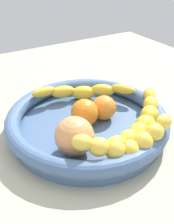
# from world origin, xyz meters

# --- Properties ---
(kitchen_counter) EXTENTS (1.20, 1.20, 0.03)m
(kitchen_counter) POSITION_xyz_m (0.00, 0.00, 0.01)
(kitchen_counter) COLOR #B1AE91
(kitchen_counter) RESTS_ON ground
(fruit_bowl) EXTENTS (0.35, 0.35, 0.05)m
(fruit_bowl) POSITION_xyz_m (0.00, 0.00, 0.06)
(fruit_bowl) COLOR #496791
(fruit_bowl) RESTS_ON kitchen_counter
(banana_draped_left) EXTENTS (0.21, 0.08, 0.06)m
(banana_draped_left) POSITION_xyz_m (-0.01, 0.13, 0.09)
(banana_draped_left) COLOR yellow
(banana_draped_left) RESTS_ON fruit_bowl
(banana_draped_right) EXTENTS (0.23, 0.13, 0.05)m
(banana_draped_right) POSITION_xyz_m (-0.05, -0.09, 0.08)
(banana_draped_right) COLOR yellow
(banana_draped_right) RESTS_ON fruit_bowl
(banana_arching_top) EXTENTS (0.22, 0.15, 0.05)m
(banana_arching_top) POSITION_xyz_m (-0.08, 0.09, 0.08)
(banana_arching_top) COLOR yellow
(banana_arching_top) RESTS_ON fruit_bowl
(orange_front) EXTENTS (0.06, 0.06, 0.06)m
(orange_front) POSITION_xyz_m (0.01, 0.00, 0.08)
(orange_front) COLOR orange
(orange_front) RESTS_ON fruit_bowl
(orange_mid_left) EXTENTS (0.05, 0.05, 0.05)m
(orange_mid_left) POSITION_xyz_m (-0.04, 0.00, 0.08)
(orange_mid_left) COLOR orange
(orange_mid_left) RESTS_ON fruit_bowl
(peach_blush) EXTENTS (0.07, 0.07, 0.07)m
(peach_blush) POSITION_xyz_m (0.07, 0.07, 0.09)
(peach_blush) COLOR #EB9B5B
(peach_blush) RESTS_ON fruit_bowl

